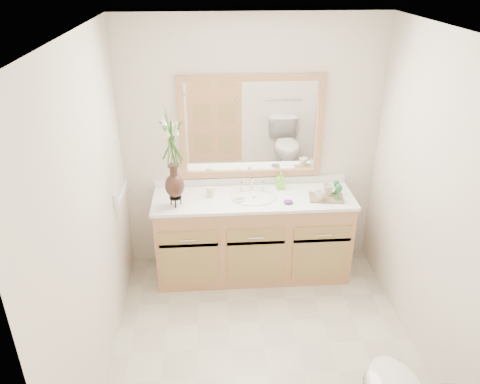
{
  "coord_description": "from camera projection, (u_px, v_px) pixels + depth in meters",
  "views": [
    {
      "loc": [
        -0.39,
        -2.77,
        2.79
      ],
      "look_at": [
        -0.15,
        0.65,
        1.07
      ],
      "focal_mm": 35.0,
      "sensor_mm": 36.0,
      "label": 1
    }
  ],
  "objects": [
    {
      "name": "mug_left",
      "position": [
        320.0,
        195.0,
        4.18
      ],
      "size": [
        0.11,
        0.11,
        0.09
      ],
      "primitive_type": "imported",
      "rotation": [
        0.0,
        0.0,
        -0.41
      ],
      "color": "beige",
      "rests_on": "tray"
    },
    {
      "name": "mug_right",
      "position": [
        328.0,
        189.0,
        4.27
      ],
      "size": [
        0.14,
        0.14,
        0.1
      ],
      "primitive_type": "imported",
      "rotation": [
        0.0,
        0.0,
        0.86
      ],
      "color": "beige",
      "rests_on": "tray"
    },
    {
      "name": "wall_right",
      "position": [
        438.0,
        211.0,
        3.29
      ],
      "size": [
        0.02,
        2.6,
        2.4
      ],
      "primitive_type": "cube",
      "color": "silver",
      "rests_on": "floor"
    },
    {
      "name": "purple_dish",
      "position": [
        288.0,
        202.0,
        4.16
      ],
      "size": [
        0.1,
        0.09,
        0.03
      ],
      "primitive_type": "ellipsoid",
      "rotation": [
        0.0,
        0.0,
        -0.26
      ],
      "color": "#562570",
      "rests_on": "counter"
    },
    {
      "name": "wall_left",
      "position": [
        91.0,
        223.0,
        3.13
      ],
      "size": [
        0.02,
        2.6,
        2.4
      ],
      "primitive_type": "cube",
      "color": "silver",
      "rests_on": "floor"
    },
    {
      "name": "goblet_front",
      "position": [
        339.0,
        189.0,
        4.17
      ],
      "size": [
        0.07,
        0.07,
        0.15
      ],
      "color": "#236B31",
      "rests_on": "tray"
    },
    {
      "name": "wall_back",
      "position": [
        251.0,
        148.0,
        4.37
      ],
      "size": [
        2.4,
        0.02,
        2.4
      ],
      "primitive_type": "cube",
      "color": "silver",
      "rests_on": "floor"
    },
    {
      "name": "wall_front",
      "position": [
        305.0,
        363.0,
        2.05
      ],
      "size": [
        2.4,
        0.02,
        2.4
      ],
      "primitive_type": "cube",
      "color": "silver",
      "rests_on": "floor"
    },
    {
      "name": "vanity",
      "position": [
        253.0,
        237.0,
        4.47
      ],
      "size": [
        1.8,
        0.55,
        0.8
      ],
      "color": "tan",
      "rests_on": "floor"
    },
    {
      "name": "ceiling",
      "position": [
        274.0,
        34.0,
        2.67
      ],
      "size": [
        2.4,
        2.6,
        0.02
      ],
      "primitive_type": "cube",
      "color": "white",
      "rests_on": "wall_back"
    },
    {
      "name": "mirror",
      "position": [
        252.0,
        128.0,
        4.26
      ],
      "size": [
        1.32,
        0.04,
        0.97
      ],
      "color": "white",
      "rests_on": "wall_back"
    },
    {
      "name": "floor",
      "position": [
        264.0,
        346.0,
        3.75
      ],
      "size": [
        2.6,
        2.6,
        0.0
      ],
      "primitive_type": "plane",
      "color": "beige",
      "rests_on": "ground"
    },
    {
      "name": "soap_dish",
      "position": [
        239.0,
        199.0,
        4.22
      ],
      "size": [
        0.11,
        0.11,
        0.03
      ],
      "color": "beige",
      "rests_on": "counter"
    },
    {
      "name": "tray",
      "position": [
        326.0,
        198.0,
        4.25
      ],
      "size": [
        0.33,
        0.24,
        0.02
      ],
      "primitive_type": "cube",
      "rotation": [
        0.0,
        0.0,
        -0.14
      ],
      "color": "brown",
      "rests_on": "counter"
    },
    {
      "name": "sink",
      "position": [
        254.0,
        203.0,
        4.29
      ],
      "size": [
        0.38,
        0.34,
        0.23
      ],
      "color": "white",
      "rests_on": "counter"
    },
    {
      "name": "soap_bottle",
      "position": [
        280.0,
        181.0,
        4.4
      ],
      "size": [
        0.07,
        0.07,
        0.15
      ],
      "primitive_type": "imported",
      "rotation": [
        0.0,
        0.0,
        0.08
      ],
      "color": "#7BE034",
      "rests_on": "counter"
    },
    {
      "name": "goblet_back",
      "position": [
        336.0,
        184.0,
        4.28
      ],
      "size": [
        0.06,
        0.06,
        0.13
      ],
      "color": "#236B31",
      "rests_on": "tray"
    },
    {
      "name": "switch_plate",
      "position": [
        116.0,
        199.0,
        3.92
      ],
      "size": [
        0.02,
        0.12,
        0.12
      ],
      "primitive_type": "cube",
      "color": "white",
      "rests_on": "wall_left"
    },
    {
      "name": "flower_vase",
      "position": [
        172.0,
        147.0,
        3.89
      ],
      "size": [
        0.2,
        0.2,
        0.81
      ],
      "rotation": [
        0.0,
        0.0,
        0.16
      ],
      "color": "black",
      "rests_on": "counter"
    },
    {
      "name": "counter",
      "position": [
        253.0,
        198.0,
        4.29
      ],
      "size": [
        1.84,
        0.57,
        0.03
      ],
      "primitive_type": "cube",
      "color": "white",
      "rests_on": "vanity"
    },
    {
      "name": "tumbler",
      "position": [
        210.0,
        192.0,
        4.27
      ],
      "size": [
        0.07,
        0.07,
        0.09
      ],
      "primitive_type": "cylinder",
      "color": "beige",
      "rests_on": "counter"
    }
  ]
}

